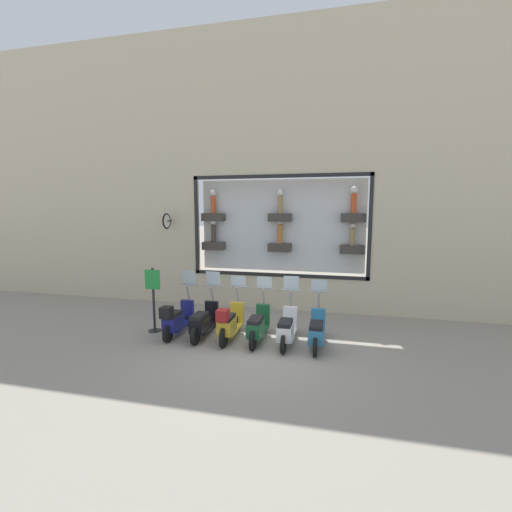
{
  "coord_description": "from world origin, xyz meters",
  "views": [
    {
      "loc": [
        -7.95,
        -1.88,
        3.41
      ],
      "look_at": [
        1.83,
        0.4,
        2.05
      ],
      "focal_mm": 24.0,
      "sensor_mm": 36.0,
      "label": 1
    }
  ],
  "objects": [
    {
      "name": "ground_plane",
      "position": [
        0.0,
        0.0,
        0.0
      ],
      "size": [
        120.0,
        120.0,
        0.0
      ],
      "primitive_type": "plane",
      "color": "gray"
    },
    {
      "name": "scooter_green_2",
      "position": [
        0.38,
        0.01,
        0.43
      ],
      "size": [
        1.8,
        0.61,
        1.57
      ],
      "color": "black",
      "rests_on": "ground_plane"
    },
    {
      "name": "scooter_navy_5",
      "position": [
        0.32,
        2.27,
        0.46
      ],
      "size": [
        1.79,
        0.61,
        1.65
      ],
      "color": "black",
      "rests_on": "ground_plane"
    },
    {
      "name": "scooter_yellow_3",
      "position": [
        0.32,
        0.77,
        0.47
      ],
      "size": [
        1.8,
        0.6,
        1.56
      ],
      "color": "black",
      "rests_on": "ground_plane"
    },
    {
      "name": "scooter_teal_0",
      "position": [
        0.38,
        -1.49,
        0.41
      ],
      "size": [
        1.79,
        0.6,
        1.56
      ],
      "color": "black",
      "rests_on": "ground_plane"
    },
    {
      "name": "scooter_white_1",
      "position": [
        0.38,
        -0.74,
        0.42
      ],
      "size": [
        1.79,
        0.6,
        1.62
      ],
      "color": "black",
      "rests_on": "ground_plane"
    },
    {
      "name": "building_facade",
      "position": [
        3.6,
        0.0,
        4.8
      ],
      "size": [
        1.2,
        36.0,
        9.4
      ],
      "color": "beige",
      "rests_on": "ground_plane"
    },
    {
      "name": "scooter_black_4",
      "position": [
        0.38,
        1.52,
        0.43
      ],
      "size": [
        1.8,
        0.6,
        1.66
      ],
      "color": "black",
      "rests_on": "ground_plane"
    },
    {
      "name": "shop_sign_post",
      "position": [
        0.48,
        3.04,
        0.99
      ],
      "size": [
        0.36,
        0.45,
        1.82
      ],
      "color": "#232326",
      "rests_on": "ground_plane"
    }
  ]
}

